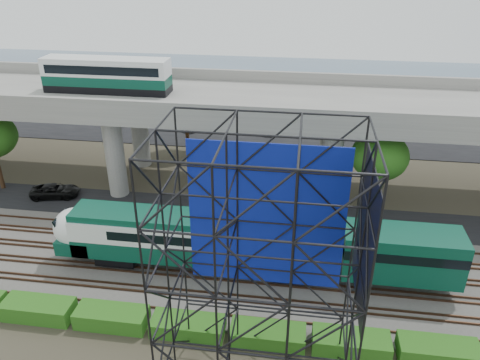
# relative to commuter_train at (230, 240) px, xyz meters

# --- Properties ---
(ground) EXTENTS (140.00, 140.00, 0.00)m
(ground) POSITION_rel_commuter_train_xyz_m (-2.68, -2.00, -2.88)
(ground) COLOR #474233
(ground) RESTS_ON ground
(ballast_bed) EXTENTS (90.00, 12.00, 0.20)m
(ballast_bed) POSITION_rel_commuter_train_xyz_m (-2.68, 0.00, -2.78)
(ballast_bed) COLOR slate
(ballast_bed) RESTS_ON ground
(service_road) EXTENTS (90.00, 5.00, 0.08)m
(service_road) POSITION_rel_commuter_train_xyz_m (-2.68, 8.50, -2.84)
(service_road) COLOR black
(service_road) RESTS_ON ground
(parking_lot) EXTENTS (90.00, 18.00, 0.08)m
(parking_lot) POSITION_rel_commuter_train_xyz_m (-2.68, 32.00, -2.84)
(parking_lot) COLOR black
(parking_lot) RESTS_ON ground
(harbor_water) EXTENTS (140.00, 40.00, 0.03)m
(harbor_water) POSITION_rel_commuter_train_xyz_m (-2.68, 54.00, -2.87)
(harbor_water) COLOR #465873
(harbor_water) RESTS_ON ground
(rail_tracks) EXTENTS (90.00, 9.52, 0.16)m
(rail_tracks) POSITION_rel_commuter_train_xyz_m (-2.68, -0.00, -2.60)
(rail_tracks) COLOR #472D1E
(rail_tracks) RESTS_ON ballast_bed
(commuter_train) EXTENTS (29.30, 3.06, 4.30)m
(commuter_train) POSITION_rel_commuter_train_xyz_m (0.00, 0.00, 0.00)
(commuter_train) COLOR black
(commuter_train) RESTS_ON rail_tracks
(overpass) EXTENTS (80.00, 12.00, 12.40)m
(overpass) POSITION_rel_commuter_train_xyz_m (-3.51, 14.00, 5.33)
(overpass) COLOR #9E9B93
(overpass) RESTS_ON ground
(scaffold_tower) EXTENTS (9.36, 6.36, 15.00)m
(scaffold_tower) POSITION_rel_commuter_train_xyz_m (3.08, -9.98, 4.59)
(scaffold_tower) COLOR black
(scaffold_tower) RESTS_ON ground
(hedge_strip) EXTENTS (34.60, 1.80, 1.20)m
(hedge_strip) POSITION_rel_commuter_train_xyz_m (-1.68, -6.30, -2.32)
(hedge_strip) COLOR #205313
(hedge_strip) RESTS_ON ground
(trees) EXTENTS (40.94, 16.94, 7.69)m
(trees) POSITION_rel_commuter_train_xyz_m (-7.35, 14.17, 2.69)
(trees) COLOR #382314
(trees) RESTS_ON ground
(suv) EXTENTS (4.84, 2.98, 1.25)m
(suv) POSITION_rel_commuter_train_xyz_m (-18.54, 9.01, -2.18)
(suv) COLOR black
(suv) RESTS_ON service_road
(parked_cars) EXTENTS (35.40, 9.53, 1.29)m
(parked_cars) POSITION_rel_commuter_train_xyz_m (-2.21, 31.76, -2.19)
(parked_cars) COLOR silver
(parked_cars) RESTS_ON parking_lot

